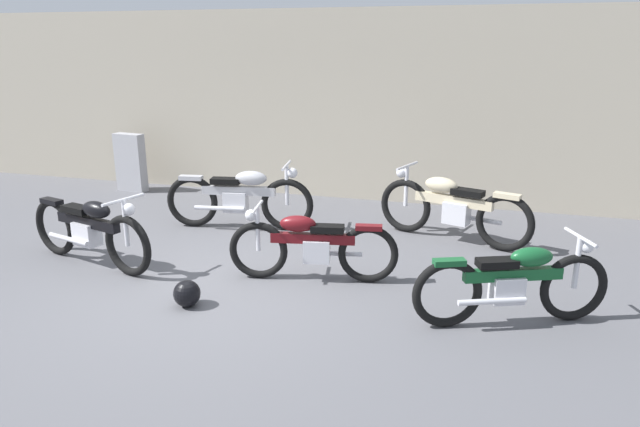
{
  "coord_description": "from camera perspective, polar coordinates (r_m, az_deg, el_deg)",
  "views": [
    {
      "loc": [
        2.84,
        -5.45,
        2.61
      ],
      "look_at": [
        0.88,
        1.25,
        0.55
      ],
      "focal_mm": 32.36,
      "sensor_mm": 36.0,
      "label": 1
    }
  ],
  "objects": [
    {
      "name": "motorcycle_silver",
      "position": [
        8.44,
        -7.89,
        1.6
      ],
      "size": [
        2.17,
        0.67,
        0.98
      ],
      "rotation": [
        0.0,
        0.0,
        0.16
      ],
      "color": "black",
      "rests_on": "ground_plane"
    },
    {
      "name": "stone_marker",
      "position": [
        11.11,
        -18.23,
        4.81
      ],
      "size": [
        0.59,
        0.26,
        1.05
      ],
      "primitive_type": "cube",
      "rotation": [
        0.0,
        0.0,
        -0.12
      ],
      "color": "#9E9EA3",
      "rests_on": "ground_plane"
    },
    {
      "name": "motorcycle_cream",
      "position": [
        8.04,
        12.9,
        0.6
      ],
      "size": [
        2.11,
        0.91,
        0.99
      ],
      "rotation": [
        0.0,
        0.0,
        2.82
      ],
      "color": "black",
      "rests_on": "ground_plane"
    },
    {
      "name": "helmet",
      "position": [
        6.15,
        -13.03,
        -7.71
      ],
      "size": [
        0.28,
        0.28,
        0.28
      ],
      "primitive_type": "sphere",
      "color": "black",
      "rests_on": "ground_plane"
    },
    {
      "name": "motorcycle_green",
      "position": [
        5.83,
        18.61,
        -6.53
      ],
      "size": [
        1.83,
        0.92,
        0.87
      ],
      "rotation": [
        0.0,
        0.0,
        0.4
      ],
      "color": "black",
      "rests_on": "ground_plane"
    },
    {
      "name": "motorcycle_black",
      "position": [
        7.51,
        -21.81,
        -1.49
      ],
      "size": [
        2.04,
        0.78,
        0.94
      ],
      "rotation": [
        0.0,
        0.0,
        -0.26
      ],
      "color": "black",
      "rests_on": "ground_plane"
    },
    {
      "name": "ground_plane",
      "position": [
        6.67,
        -10.41,
        -6.87
      ],
      "size": [
        40.0,
        40.0,
        0.0
      ],
      "primitive_type": "plane",
      "color": "#56565B"
    },
    {
      "name": "motorcycle_maroon",
      "position": [
        6.53,
        -0.86,
        -3.19
      ],
      "size": [
        1.92,
        0.62,
        0.87
      ],
      "rotation": [
        0.0,
        0.0,
        3.32
      ],
      "color": "black",
      "rests_on": "ground_plane"
    },
    {
      "name": "building_wall",
      "position": [
        10.15,
        -0.03,
        10.67
      ],
      "size": [
        18.0,
        0.3,
        3.18
      ],
      "primitive_type": "cube",
      "color": "#B2A893",
      "rests_on": "ground_plane"
    }
  ]
}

